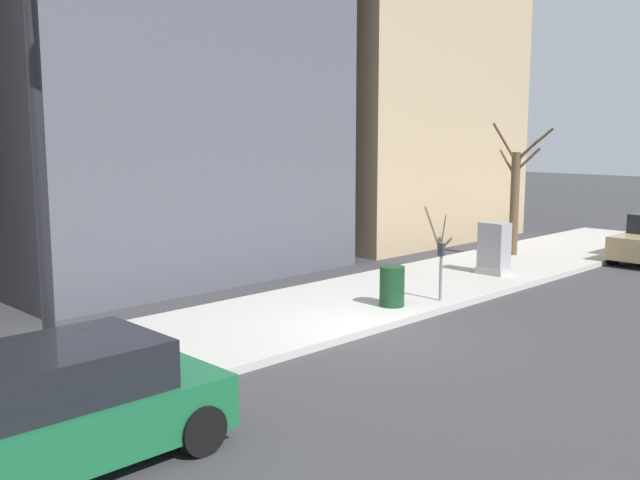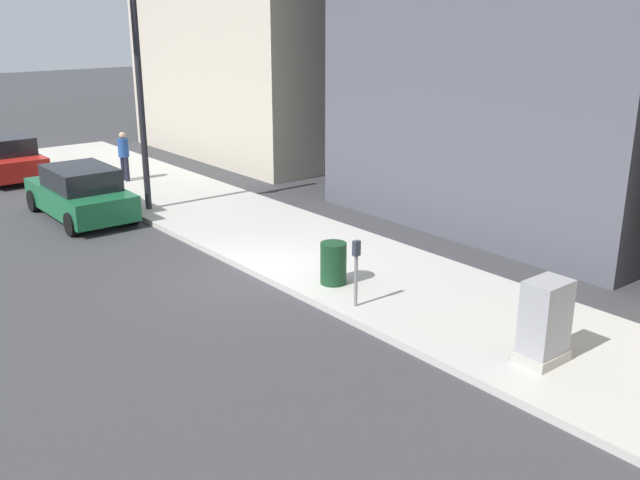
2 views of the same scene
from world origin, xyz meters
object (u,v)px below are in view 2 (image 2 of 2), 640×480
at_px(streetlamp, 130,75).
at_px(trash_bin, 333,263).
at_px(parked_car_red, 5,158).
at_px(pedestrian_near_meter, 124,153).
at_px(parked_car_green, 80,193).
at_px(parking_meter, 356,266).
at_px(utility_box, 545,323).

distance_m(streetlamp, trash_bin, 8.74).
distance_m(parked_car_red, pedestrian_near_meter, 4.64).
bearing_deg(streetlamp, parked_car_green, 152.57).
distance_m(streetlamp, pedestrian_near_meter, 4.98).
relative_size(parking_meter, utility_box, 0.94).
distance_m(utility_box, pedestrian_near_meter, 16.73).
relative_size(parking_meter, streetlamp, 0.21).
relative_size(trash_bin, pedestrian_near_meter, 0.54).
bearing_deg(streetlamp, utility_box, -85.50).
distance_m(parking_meter, utility_box, 3.78).
relative_size(parked_car_green, utility_box, 2.95).
bearing_deg(utility_box, streetlamp, 94.50).
bearing_deg(streetlamp, trash_bin, -85.60).
distance_m(parked_car_green, trash_bin, 9.01).
bearing_deg(parking_meter, trash_bin, 69.74).
relative_size(parked_car_green, trash_bin, 4.68).
bearing_deg(utility_box, pedestrian_near_meter, 89.08).
bearing_deg(parked_car_red, trash_bin, -81.66).
bearing_deg(trash_bin, parking_meter, -110.26).
bearing_deg(trash_bin, utility_box, -85.33).
height_order(parking_meter, pedestrian_near_meter, pedestrian_near_meter).
bearing_deg(pedestrian_near_meter, utility_box, 173.92).
height_order(parking_meter, utility_box, utility_box).
distance_m(parked_car_red, streetlamp, 8.29).
bearing_deg(parking_meter, utility_box, -76.99).
xyz_separation_m(utility_box, trash_bin, (-0.40, 4.90, -0.25)).
xyz_separation_m(parked_car_red, streetlamp, (1.58, -7.44, 3.28)).
distance_m(parked_car_green, pedestrian_near_meter, 4.12).
bearing_deg(trash_bin, streetlamp, 94.40).
relative_size(parked_car_red, trash_bin, 4.68).
xyz_separation_m(parking_meter, streetlamp, (-0.17, 9.24, 3.04)).
height_order(parked_car_red, trash_bin, parked_car_red).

